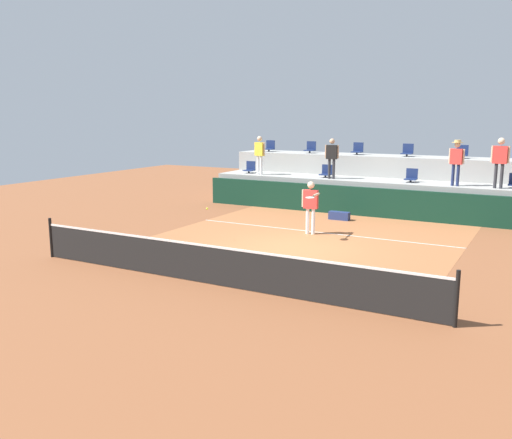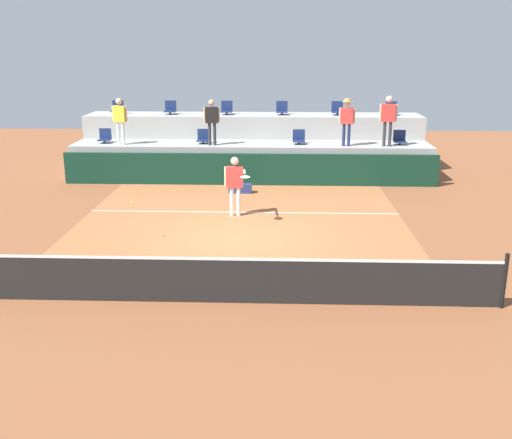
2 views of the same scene
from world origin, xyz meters
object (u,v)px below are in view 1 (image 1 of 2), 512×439
(stadium_chair_lower_left, at_px, (326,172))
(spectator_in_grey, at_px, (260,152))
(stadium_chair_upper_right, at_px, (462,153))
(tennis_ball, at_px, (207,209))
(equipment_bag, at_px, (339,216))
(stadium_chair_upper_mid_left, at_px, (358,150))
(stadium_chair_lower_far_left, at_px, (250,168))
(tennis_player, at_px, (311,202))
(spectator_leaning_on_rail, at_px, (332,155))
(spectator_in_white, at_px, (500,158))
(stadium_chair_upper_left, at_px, (310,148))
(stadium_chair_upper_mid_right, at_px, (407,151))
(stadium_chair_upper_far_left, at_px, (270,147))
(spectator_with_hat, at_px, (457,158))
(stadium_chair_lower_right, at_px, (411,177))

(stadium_chair_lower_left, bearing_deg, spectator_in_grey, -172.52)
(stadium_chair_upper_right, xyz_separation_m, tennis_ball, (-5.83, -9.41, -1.31))
(stadium_chair_lower_left, relative_size, equipment_bag, 0.68)
(stadium_chair_upper_mid_left, bearing_deg, equipment_bag, -79.52)
(stadium_chair_lower_far_left, bearing_deg, tennis_player, -45.33)
(spectator_leaning_on_rail, bearing_deg, spectator_in_white, 0.00)
(stadium_chair_upper_right, bearing_deg, stadium_chair_upper_left, 180.00)
(stadium_chair_upper_mid_right, distance_m, spectator_leaning_on_rail, 3.31)
(stadium_chair_lower_left, xyz_separation_m, stadium_chair_upper_mid_right, (2.86, 1.80, 0.85))
(stadium_chair_upper_mid_right, xyz_separation_m, spectator_leaning_on_rail, (-2.49, -2.18, -0.10))
(stadium_chair_upper_far_left, height_order, stadium_chair_upper_left, same)
(stadium_chair_lower_far_left, xyz_separation_m, stadium_chair_upper_right, (8.62, 1.80, 0.85))
(spectator_in_grey, relative_size, spectator_with_hat, 0.99)
(stadium_chair_lower_right, distance_m, stadium_chair_upper_far_left, 7.32)
(stadium_chair_upper_left, xyz_separation_m, spectator_leaning_on_rail, (1.86, -2.18, -0.10))
(stadium_chair_upper_right, xyz_separation_m, spectator_leaning_on_rail, (-4.63, -2.18, -0.10))
(stadium_chair_upper_far_left, height_order, spectator_in_grey, spectator_in_grey)
(stadium_chair_upper_left, bearing_deg, stadium_chair_lower_far_left, -139.86)
(tennis_player, distance_m, tennis_ball, 3.36)
(stadium_chair_upper_far_left, xyz_separation_m, stadium_chair_upper_left, (2.08, 0.00, 0.00))
(stadium_chair_upper_far_left, relative_size, stadium_chair_upper_mid_right, 1.00)
(spectator_in_grey, bearing_deg, stadium_chair_upper_mid_right, 20.70)
(stadium_chair_upper_mid_left, bearing_deg, stadium_chair_upper_right, 0.00)
(stadium_chair_lower_right, xyz_separation_m, spectator_in_grey, (-6.40, -0.38, 0.77))
(stadium_chair_upper_left, height_order, equipment_bag, stadium_chair_upper_left)
(stadium_chair_lower_left, xyz_separation_m, tennis_player, (1.54, -5.22, -0.42))
(stadium_chair_upper_right, distance_m, equipment_bag, 5.89)
(stadium_chair_upper_mid_right, xyz_separation_m, stadium_chair_upper_right, (2.14, 0.00, 0.00))
(stadium_chair_lower_left, height_order, spectator_in_white, spectator_in_white)
(spectator_in_grey, distance_m, spectator_with_hat, 8.06)
(stadium_chair_lower_right, xyz_separation_m, spectator_with_hat, (1.66, -0.38, 0.79))
(spectator_with_hat, bearing_deg, spectator_in_grey, -180.00)
(stadium_chair_lower_far_left, relative_size, stadium_chair_upper_far_left, 1.00)
(stadium_chair_upper_far_left, height_order, tennis_ball, stadium_chair_upper_far_left)
(stadium_chair_upper_far_left, bearing_deg, spectator_in_white, -12.15)
(stadium_chair_lower_left, distance_m, tennis_ball, 7.66)
(spectator_with_hat, bearing_deg, spectator_leaning_on_rail, 180.00)
(stadium_chair_upper_mid_left, xyz_separation_m, equipment_bag, (0.78, -4.22, -2.16))
(stadium_chair_lower_right, height_order, tennis_player, stadium_chair_lower_right)
(stadium_chair_lower_right, height_order, spectator_in_white, spectator_in_white)
(tennis_player, bearing_deg, stadium_chair_upper_mid_right, 79.37)
(stadium_chair_upper_mid_left, height_order, tennis_player, stadium_chair_upper_mid_left)
(stadium_chair_lower_right, relative_size, equipment_bag, 0.68)
(tennis_ball, bearing_deg, tennis_player, 45.15)
(stadium_chair_upper_right, height_order, spectator_leaning_on_rail, spectator_leaning_on_rail)
(stadium_chair_lower_left, height_order, tennis_player, stadium_chair_lower_left)
(stadium_chair_lower_left, relative_size, spectator_in_white, 0.29)
(stadium_chair_upper_mid_right, relative_size, spectator_leaning_on_rail, 0.32)
(stadium_chair_lower_right, xyz_separation_m, stadium_chair_upper_mid_right, (-0.62, 1.80, 0.85))
(stadium_chair_lower_far_left, xyz_separation_m, equipment_bag, (5.12, -2.42, -1.31))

